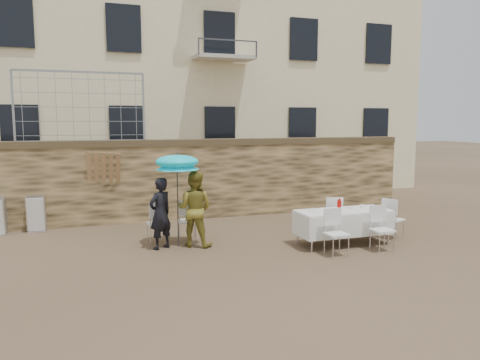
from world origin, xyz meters
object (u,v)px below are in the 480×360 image
object	(u,v)px
table_chair_back	(333,216)
umbrella	(177,165)
couple_chair_left	(157,222)
table_chair_side	(393,218)
chair_stack_right	(37,212)
woman_dress	(194,209)
table_chair_front_left	(337,233)
soda_bottle	(339,206)
man_suit	(160,213)
table_chair_front_right	(382,229)
couple_chair_right	(187,220)
banquet_table	(343,212)

from	to	relation	value
table_chair_back	umbrella	bearing A→B (deg)	15.24
couple_chair_left	table_chair_side	bearing A→B (deg)	162.45
couple_chair_left	chair_stack_right	distance (m)	3.48
woman_dress	chair_stack_right	xyz separation A→B (m)	(-3.44, 2.76, -0.37)
table_chair_front_left	chair_stack_right	bearing A→B (deg)	142.18
umbrella	soda_bottle	size ratio (longest dim) A/B	7.40
man_suit	umbrella	world-z (taller)	umbrella
umbrella	table_chair_front_right	size ratio (longest dim) A/B	2.00
couple_chair_left	woman_dress	bearing A→B (deg)	140.70
couple_chair_right	table_chair_back	size ratio (longest dim) A/B	1.00
soda_bottle	table_chair_front_left	world-z (taller)	soda_bottle
table_chair_side	couple_chair_right	bearing A→B (deg)	49.92
man_suit	banquet_table	xyz separation A→B (m)	(3.93, -0.93, -0.05)
couple_chair_right	table_chair_side	xyz separation A→B (m)	(4.63, -1.38, 0.00)
couple_chair_right	couple_chair_left	bearing A→B (deg)	8.48
table_chair_back	table_chair_front_left	bearing A→B (deg)	81.44
couple_chair_left	banquet_table	xyz separation A→B (m)	(3.93, -1.48, 0.25)
banquet_table	table_chair_side	distance (m)	1.43
couple_chair_right	table_chair_back	xyz separation A→B (m)	(3.43, -0.68, 0.00)
soda_bottle	table_chair_front_right	distance (m)	1.02
soda_bottle	chair_stack_right	world-z (taller)	soda_bottle
couple_chair_left	soda_bottle	distance (m)	4.09
woman_dress	couple_chair_right	world-z (taller)	woman_dress
table_chair_back	chair_stack_right	world-z (taller)	table_chair_back
banquet_table	table_chair_back	size ratio (longest dim) A/B	2.19
banquet_table	chair_stack_right	distance (m)	7.58
umbrella	table_chair_side	world-z (taller)	umbrella
umbrella	table_chair_front_right	xyz separation A→B (m)	(4.03, -1.78, -1.33)
umbrella	table_chair_back	size ratio (longest dim) A/B	2.00
woman_dress	man_suit	bearing A→B (deg)	32.39
table_chair_front_left	umbrella	bearing A→B (deg)	147.32
umbrella	table_chair_back	xyz separation A→B (m)	(3.73, -0.23, -1.33)
umbrella	couple_chair_right	distance (m)	1.43
couple_chair_right	banquet_table	size ratio (longest dim) A/B	0.46
couple_chair_right	woman_dress	bearing A→B (deg)	103.67
couple_chair_right	table_chair_front_right	xyz separation A→B (m)	(3.73, -2.23, 0.00)
umbrella	table_chair_front_right	bearing A→B (deg)	-23.82
soda_bottle	table_chair_front_right	bearing A→B (deg)	-40.60
couple_chair_right	soda_bottle	xyz separation A→B (m)	(3.03, -1.63, 0.43)
man_suit	couple_chair_right	world-z (taller)	man_suit
table_chair_front_right	chair_stack_right	bearing A→B (deg)	148.72
woman_dress	table_chair_front_right	world-z (taller)	woman_dress
woman_dress	table_chair_side	world-z (taller)	woman_dress
umbrella	table_chair_back	bearing A→B (deg)	-3.50
woman_dress	table_chair_back	bearing A→B (deg)	-149.78
man_suit	couple_chair_left	world-z (taller)	man_suit
table_chair_front_right	soda_bottle	bearing A→B (deg)	140.06
table_chair_front_right	table_chair_back	world-z (taller)	same
umbrella	banquet_table	size ratio (longest dim) A/B	0.92
woman_dress	chair_stack_right	distance (m)	4.42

